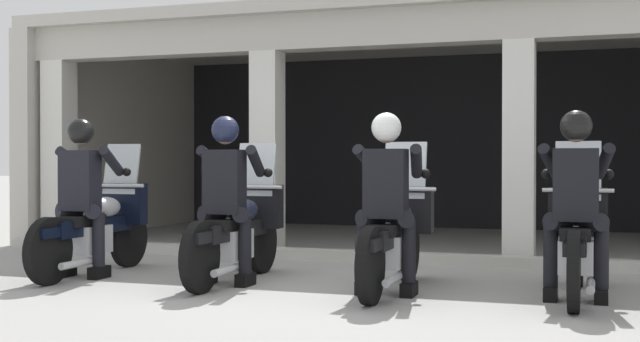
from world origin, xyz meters
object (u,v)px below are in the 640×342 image
motorcycle_center_left (239,229)px  police_officer_far_right (576,188)px  motorcycle_far_left (99,225)px  police_officer_center_left (226,185)px  police_officer_center_right (387,187)px  motorcycle_center_right (394,235)px  police_officer_far_left (82,184)px  motorcycle_far_right (577,238)px

motorcycle_center_left → police_officer_far_right: size_ratio=1.29×
motorcycle_far_left → police_officer_center_left: police_officer_center_left is taller
motorcycle_center_left → police_officer_center_right: 1.67m
motorcycle_far_left → police_officer_center_left: (1.57, -0.27, 0.44)m
police_officer_far_right → motorcycle_center_right: bearing=167.7°
police_officer_far_left → motorcycle_center_left: bearing=9.1°
police_officer_center_left → police_officer_far_right: size_ratio=1.00×
motorcycle_center_left → motorcycle_far_right: size_ratio=1.00×
police_officer_center_left → motorcycle_far_right: (3.14, 0.37, -0.44)m
motorcycle_far_left → police_officer_far_right: size_ratio=1.29×
motorcycle_far_left → motorcycle_center_right: (3.14, -0.06, 0.00)m
police_officer_far_left → police_officer_far_right: same height
police_officer_center_left → motorcycle_center_right: size_ratio=0.78×
motorcycle_center_left → police_officer_far_left: bearing=-179.1°
motorcycle_far_left → police_officer_center_right: bearing=-8.0°
motorcycle_far_left → motorcycle_far_right: size_ratio=1.00×
police_officer_center_right → police_officer_center_left: bearing=166.1°
motorcycle_far_right → police_officer_far_right: 0.52m
motorcycle_center_right → police_officer_center_right: bearing=-101.4°
motorcycle_center_right → police_officer_center_right: 0.52m
motorcycle_center_left → police_officer_center_left: size_ratio=1.29×
motorcycle_far_left → motorcycle_far_right: same height
motorcycle_far_left → police_officer_center_left: size_ratio=1.29×
motorcycle_far_left → police_officer_center_right: police_officer_center_right is taller
motorcycle_far_left → motorcycle_center_left: (1.57, 0.02, 0.00)m
motorcycle_center_right → motorcycle_far_right: 1.58m
motorcycle_center_right → motorcycle_far_right: bearing=-5.2°
police_officer_far_right → motorcycle_far_right: bearing=81.8°
motorcycle_center_left → motorcycle_far_right: (3.14, 0.09, 0.00)m
motorcycle_far_left → police_officer_far_left: size_ratio=1.29×
motorcycle_center_left → police_officer_far_right: bearing=-13.5°
police_officer_far_left → motorcycle_center_left: (1.57, 0.30, -0.44)m
motorcycle_far_left → motorcycle_center_right: same height
motorcycle_center_left → police_officer_center_right: bearing=-22.8°
motorcycle_far_right → police_officer_center_right: bearing=-172.1°
motorcycle_far_left → motorcycle_center_left: size_ratio=1.00×
police_officer_center_right → motorcycle_center_left: bearing=155.9°
motorcycle_far_left → police_officer_far_right: (4.70, -0.18, 0.44)m
motorcycle_center_left → motorcycle_far_right: same height
police_officer_far_right → motorcycle_far_left: bearing=169.9°
motorcycle_center_right → police_officer_far_left: bearing=172.9°
motorcycle_far_right → police_officer_center_left: bearing=178.8°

